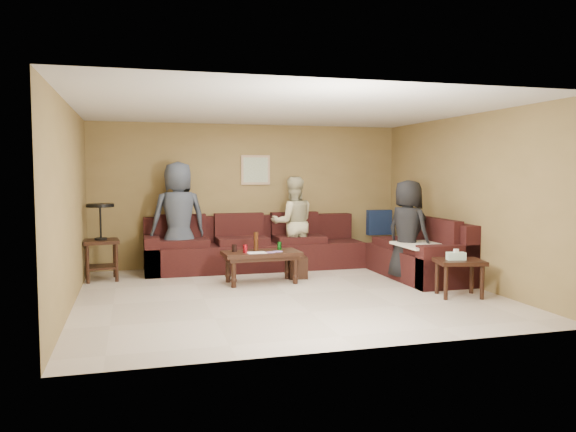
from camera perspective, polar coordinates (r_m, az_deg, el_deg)
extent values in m
plane|color=beige|center=(7.74, -0.11, -7.92)|extent=(5.50, 5.50, 0.00)
cube|color=beige|center=(7.60, -0.11, 10.43)|extent=(5.50, 5.00, 0.10)
cube|color=olive|center=(10.00, -3.90, 2.11)|extent=(5.50, 0.10, 2.50)
cube|color=olive|center=(5.21, 7.16, -0.10)|extent=(5.50, 0.10, 2.50)
cube|color=olive|center=(7.34, -21.29, 0.96)|extent=(0.10, 5.00, 2.50)
cube|color=olive|center=(8.71, 17.62, 1.56)|extent=(0.10, 5.00, 2.50)
cube|color=black|center=(9.66, -3.33, -4.08)|extent=(3.70, 0.90, 0.45)
cube|color=black|center=(9.93, -3.74, -1.23)|extent=(3.70, 0.24, 0.45)
cube|color=black|center=(9.44, -13.68, -3.85)|extent=(0.24, 0.90, 0.63)
cube|color=black|center=(9.10, 13.01, -4.72)|extent=(0.90, 2.00, 0.45)
cube|color=black|center=(9.20, 14.87, -1.83)|extent=(0.24, 2.00, 0.45)
cube|color=black|center=(8.33, 15.91, -4.99)|extent=(0.90, 0.24, 0.63)
cube|color=#131F3E|center=(10.32, 9.24, -0.64)|extent=(0.45, 0.14, 0.45)
cube|color=beige|center=(8.66, 14.47, -2.84)|extent=(1.00, 0.85, 0.04)
cube|color=black|center=(8.42, -2.72, -3.82)|extent=(1.16, 0.61, 0.06)
cube|color=black|center=(8.43, -2.72, -4.24)|extent=(1.08, 0.53, 0.05)
cylinder|color=black|center=(8.15, -5.54, -5.82)|extent=(0.07, 0.07, 0.42)
cylinder|color=black|center=(8.39, 0.76, -5.50)|extent=(0.07, 0.07, 0.42)
cylinder|color=black|center=(8.55, -6.12, -5.33)|extent=(0.07, 0.07, 0.42)
cylinder|color=black|center=(8.78, -0.09, -5.05)|extent=(0.07, 0.07, 0.42)
cylinder|color=#B61425|center=(8.29, -4.37, -3.32)|extent=(0.07, 0.07, 0.12)
cylinder|color=#147520|center=(8.59, -0.88, -3.04)|extent=(0.07, 0.07, 0.12)
cylinder|color=#351B0C|center=(8.50, -3.28, -2.58)|extent=(0.07, 0.07, 0.28)
cylinder|color=black|center=(8.39, -5.48, -3.26)|extent=(0.08, 0.08, 0.11)
cube|color=silver|center=(8.27, -3.20, -3.74)|extent=(0.29, 0.23, 0.00)
cylinder|color=#E14F96|center=(8.29, -1.75, -3.71)|extent=(0.14, 0.14, 0.01)
cylinder|color=#E14F96|center=(8.37, -1.02, -3.62)|extent=(0.14, 0.14, 0.01)
cube|color=black|center=(9.07, -18.46, -2.47)|extent=(0.56, 0.56, 0.05)
cube|color=black|center=(9.13, -18.40, -4.92)|extent=(0.50, 0.50, 0.03)
cylinder|color=black|center=(8.90, -19.70, -4.58)|extent=(0.05, 0.05, 0.60)
cylinder|color=black|center=(8.92, -17.03, -4.50)|extent=(0.05, 0.05, 0.60)
cylinder|color=black|center=(9.31, -19.75, -4.19)|extent=(0.05, 0.05, 0.60)
cylinder|color=black|center=(9.33, -17.19, -4.11)|extent=(0.05, 0.05, 0.60)
cylinder|color=black|center=(9.07, -18.47, -2.21)|extent=(0.19, 0.19, 0.03)
cylinder|color=black|center=(9.04, -18.51, -0.54)|extent=(0.03, 0.03, 0.50)
cylinder|color=black|center=(9.02, -18.55, 1.04)|extent=(0.41, 0.41, 0.05)
cube|color=black|center=(7.84, 17.03, -4.46)|extent=(0.70, 0.61, 0.05)
cylinder|color=black|center=(7.63, 15.75, -6.47)|extent=(0.05, 0.05, 0.47)
cylinder|color=black|center=(7.79, 19.13, -6.32)|extent=(0.05, 0.05, 0.47)
cylinder|color=black|center=(7.97, 14.89, -5.98)|extent=(0.05, 0.05, 0.47)
cylinder|color=black|center=(8.13, 18.15, -5.85)|extent=(0.05, 0.05, 0.47)
cube|color=white|center=(7.80, 16.70, -3.92)|extent=(0.26, 0.17, 0.10)
cube|color=silver|center=(7.79, 16.71, -3.41)|extent=(0.06, 0.04, 0.05)
cube|color=black|center=(8.84, 0.99, -5.24)|extent=(0.32, 0.32, 0.34)
cube|color=tan|center=(10.00, -3.33, 4.69)|extent=(0.52, 0.03, 0.52)
cube|color=beige|center=(9.98, -3.31, 4.69)|extent=(0.44, 0.01, 0.44)
imported|color=#313744|center=(9.34, -11.07, -0.17)|extent=(0.98, 0.72, 1.83)
imported|color=tan|center=(9.62, 0.51, -0.71)|extent=(0.80, 0.64, 1.58)
imported|color=black|center=(8.74, 12.09, -1.46)|extent=(0.75, 0.89, 1.54)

